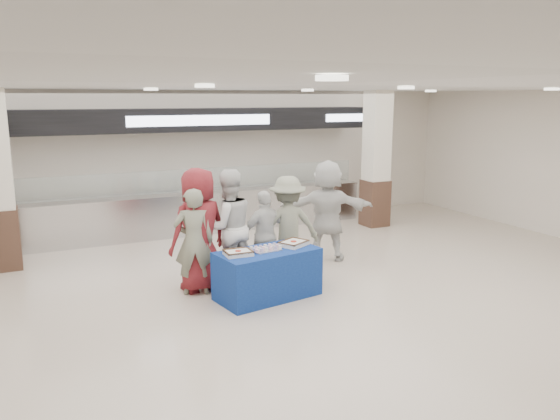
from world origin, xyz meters
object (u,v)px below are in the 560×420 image
cupcake_tray (266,248)px  sheet_cake_left (238,252)px  sheet_cake_right (294,243)px  civilian_maroon (199,230)px  display_table (268,274)px  chef_short (265,235)px  civilian_white (327,210)px  soldier_b (288,226)px  chef_tall (228,227)px  soldier_a (194,241)px

cupcake_tray → sheet_cake_left: bearing=-172.0°
sheet_cake_right → civilian_maroon: (-1.32, 0.70, 0.19)m
sheet_cake_left → cupcake_tray: sheet_cake_left is taller
display_table → sheet_cake_left: size_ratio=3.82×
chef_short → civilian_white: bearing=-166.1°
chef_short → soldier_b: bearing=178.0°
sheet_cake_left → civilian_maroon: bearing=112.4°
civilian_maroon → soldier_b: size_ratio=1.14×
chef_short → cupcake_tray: bearing=61.0°
chef_tall → soldier_a: bearing=17.4°
chef_tall → display_table: bearing=107.2°
cupcake_tray → soldier_b: 1.14m
soldier_a → chef_tall: size_ratio=0.89×
sheet_cake_left → chef_short: chef_short is taller
sheet_cake_right → cupcake_tray: bearing=-173.5°
sheet_cake_left → civilian_white: (2.32, 1.41, 0.16)m
chef_tall → soldier_b: (1.07, -0.03, -0.09)m
cupcake_tray → civilian_maroon: bearing=137.1°
soldier_a → civilian_white: 2.88m
cupcake_tray → chef_tall: size_ratio=0.24×
civilian_maroon → sheet_cake_right: bearing=138.8°
soldier_a → chef_short: bearing=-158.1°
chef_tall → sheet_cake_left: bearing=76.4°
civilian_maroon → soldier_a: size_ratio=1.17×
civilian_maroon → chef_short: 1.18m
display_table → chef_short: bearing=58.8°
civilian_maroon → soldier_b: 1.59m
sheet_cake_left → cupcake_tray: 0.48m
sheet_cake_right → chef_short: 0.76m
display_table → cupcake_tray: size_ratio=3.42×
display_table → soldier_b: bearing=38.8°
civilian_maroon → chef_tall: (0.52, 0.11, -0.03)m
sheet_cake_right → soldier_b: size_ratio=0.30×
display_table → cupcake_tray: cupcake_tray is taller
sheet_cake_right → display_table: bearing=-171.7°
display_table → sheet_cake_right: 0.64m
soldier_b → civilian_maroon: bearing=12.5°
sheet_cake_left → civilian_maroon: (-0.34, 0.82, 0.19)m
civilian_maroon → chef_short: (1.16, 0.05, -0.23)m
chef_short → sheet_cake_left: bearing=40.9°
cupcake_tray → soldier_a: (-0.94, 0.63, 0.06)m
cupcake_tray → soldier_b: soldier_b is taller
soldier_b → civilian_white: 1.19m
sheet_cake_left → civilian_white: size_ratio=0.21×
display_table → soldier_b: soldier_b is taller
soldier_a → chef_short: (1.29, 0.18, -0.08)m
sheet_cake_right → cupcake_tray: (-0.50, -0.06, -0.01)m
display_table → civilian_maroon: (-0.83, 0.77, 0.61)m
display_table → cupcake_tray: bearing=137.7°
display_table → cupcake_tray: 0.41m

